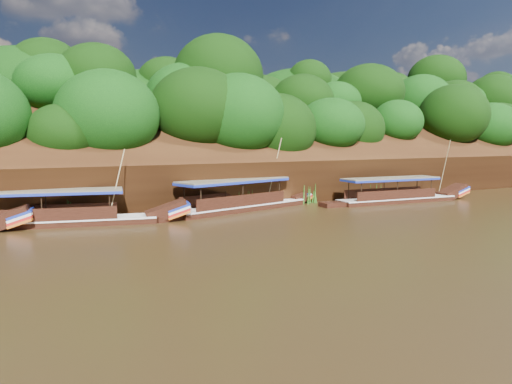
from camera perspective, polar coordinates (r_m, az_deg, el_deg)
ground at (r=32.32m, az=6.20°, el=-3.91°), size 160.00×160.00×0.00m
riverbank at (r=52.30m, az=-7.98°, el=2.03°), size 120.00×30.06×19.40m
boat_0 at (r=45.95m, az=16.48°, el=-0.48°), size 13.73×3.28×5.90m
boat_1 at (r=39.52m, az=-0.87°, el=-1.19°), size 14.43×5.72×6.11m
boat_2 at (r=34.64m, az=-20.52°, el=-2.71°), size 14.84×5.06×5.37m
reeds at (r=39.19m, az=-5.16°, el=-0.77°), size 51.08×2.38×2.21m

